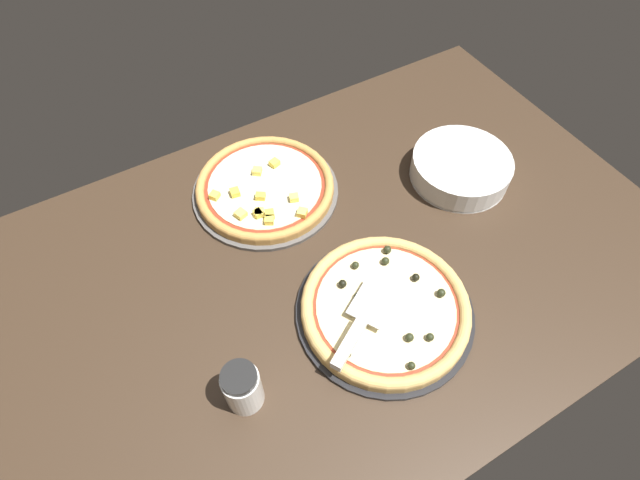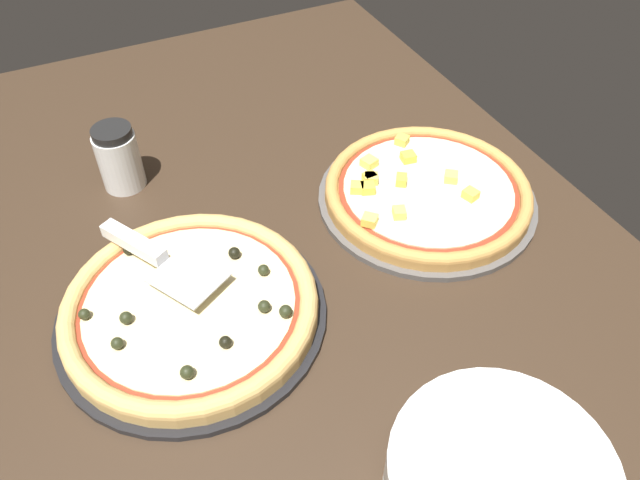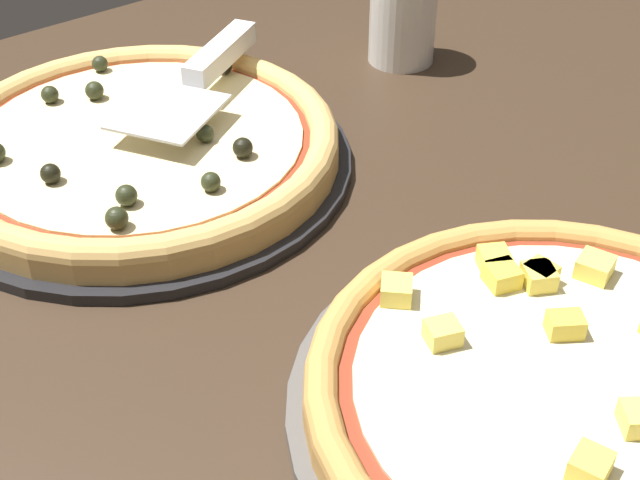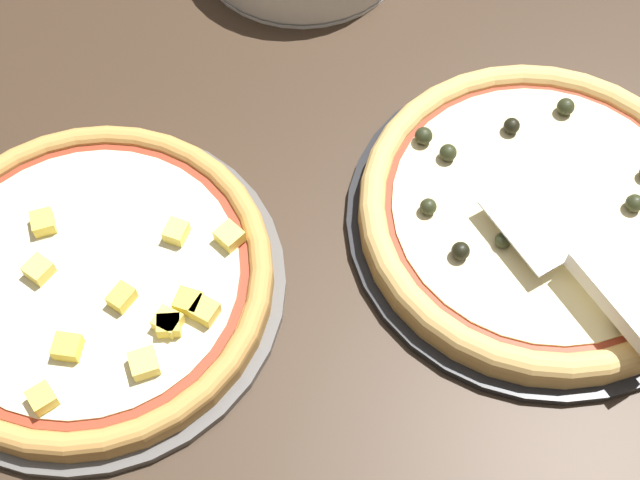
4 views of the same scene
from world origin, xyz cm
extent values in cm
cube|color=#38281C|center=(0.00, 0.00, -1.80)|extent=(155.62, 100.69, 3.60)
cylinder|color=black|center=(2.70, -16.92, 0.50)|extent=(37.19, 37.19, 1.00)
cylinder|color=#DBAD60|center=(2.70, -16.92, 1.94)|extent=(34.95, 34.95, 1.87)
torus|color=#DBAD60|center=(2.70, -16.92, 2.87)|extent=(34.95, 34.95, 2.54)
cylinder|color=maroon|center=(2.70, -16.92, 2.95)|extent=(30.38, 30.38, 0.15)
cylinder|color=beige|center=(2.70, -16.92, 3.07)|extent=(28.66, 28.66, 0.40)
sphere|color=#282D19|center=(2.28, -5.92, 4.07)|extent=(1.59, 1.59, 1.59)
sphere|color=#282D19|center=(-1.43, -12.53, 4.04)|extent=(1.54, 1.54, 1.54)
sphere|color=#282D19|center=(8.42, -8.30, 4.12)|extent=(1.70, 1.70, 1.70)
sphere|color=#282D19|center=(2.39, -25.29, 4.12)|extent=(1.70, 1.70, 1.70)
sphere|color=black|center=(11.62, -14.87, 4.08)|extent=(1.62, 1.62, 1.62)
sphere|color=#282D19|center=(13.88, -20.55, 4.15)|extent=(1.77, 1.77, 1.77)
sphere|color=black|center=(-2.56, -8.49, 4.13)|extent=(1.71, 1.71, 1.71)
sphere|color=black|center=(-9.84, -22.11, 4.02)|extent=(1.49, 1.49, 1.49)
sphere|color=#282D19|center=(10.45, -6.06, 4.15)|extent=(1.76, 1.76, 1.76)
cylinder|color=#565451|center=(-3.89, 25.43, 0.50)|extent=(35.94, 35.94, 1.00)
cylinder|color=#C68E47|center=(-3.89, 25.43, 1.82)|extent=(33.79, 33.79, 1.63)
torus|color=#C68E47|center=(-3.89, 25.43, 2.63)|extent=(33.79, 33.79, 2.17)
cylinder|color=maroon|center=(-3.89, 25.43, 2.71)|extent=(29.37, 29.37, 0.15)
cylinder|color=beige|center=(-3.89, 25.43, 2.83)|extent=(27.71, 27.71, 0.40)
cube|color=yellow|center=(-7.25, 15.99, 3.76)|extent=(2.71, 2.77, 1.45)
cube|color=#F9E05B|center=(-3.80, 29.68, 3.76)|extent=(2.97, 2.96, 1.45)
cube|color=#F9E05B|center=(-9.13, 17.64, 3.76)|extent=(2.84, 2.90, 1.45)
cube|color=yellow|center=(-11.41, 26.10, 3.76)|extent=(2.44, 2.56, 1.45)
cube|color=yellow|center=(-6.70, 21.91, 3.76)|extent=(2.85, 2.70, 1.45)
cube|color=#F4D64C|center=(-9.50, 17.52, 3.76)|extent=(1.87, 2.12, 1.45)
cube|color=#F4D64C|center=(-16.01, 27.61, 3.76)|extent=(2.85, 2.84, 1.45)
cube|color=#F9E05B|center=(-13.02, 19.39, 3.76)|extent=(2.91, 2.91, 1.45)
cube|color=#F9E05B|center=(-0.29, 17.54, 3.76)|extent=(2.66, 2.53, 1.45)
cube|color=#F4D64C|center=(-8.11, 14.47, 3.76)|extent=(2.84, 2.86, 1.45)
cube|color=#F9E05B|center=(-0.52, 12.61, 3.76)|extent=(3.05, 3.05, 1.45)
cube|color=#F4D64C|center=(1.18, 30.02, 3.76)|extent=(2.69, 2.56, 1.45)
cube|color=#B7B7BC|center=(-0.01, -15.99, 5.16)|extent=(11.80, 11.28, 0.24)
cube|color=white|center=(-8.85, -21.10, 6.04)|extent=(10.85, 7.55, 2.00)
camera|label=1|loc=(-33.21, -52.06, 93.78)|focal=28.00mm
camera|label=2|loc=(58.58, -24.10, 68.91)|focal=35.00mm
camera|label=3|loc=(31.97, 45.05, 42.81)|focal=50.00mm
camera|label=4|loc=(-42.19, 4.77, 74.43)|focal=50.00mm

